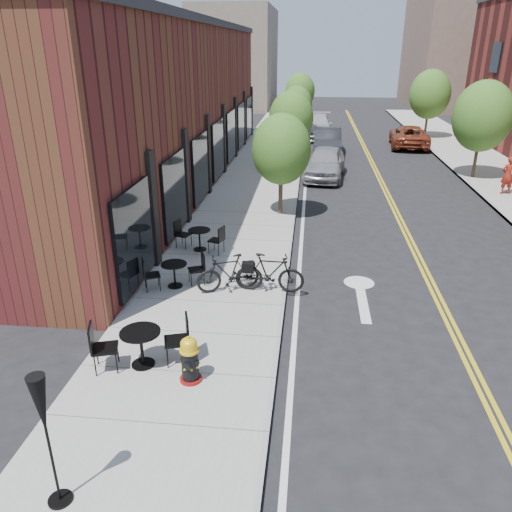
{
  "coord_description": "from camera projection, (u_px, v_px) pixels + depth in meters",
  "views": [
    {
      "loc": [
        0.5,
        -9.6,
        6.13
      ],
      "look_at": [
        -0.84,
        2.53,
        1.0
      ],
      "focal_mm": 35.0,
      "sensor_mm": 36.0,
      "label": 1
    }
  ],
  "objects": [
    {
      "name": "parked_car_c",
      "position": [
        316.0,
        126.0,
        36.1
      ],
      "size": [
        2.52,
        5.66,
        1.61
      ],
      "primitive_type": "imported",
      "rotation": [
        0.0,
        0.0,
        -0.05
      ],
      "color": "#BABABF",
      "rests_on": "ground"
    },
    {
      "name": "pedestrian",
      "position": [
        508.0,
        175.0,
        21.78
      ],
      "size": [
        0.65,
        0.48,
        1.65
      ],
      "primitive_type": "imported",
      "rotation": [
        0.0,
        0.0,
        3.3
      ],
      "color": "maroon",
      "rests_on": "sidewalk_far"
    },
    {
      "name": "tree_near_a",
      "position": [
        281.0,
        149.0,
        18.52
      ],
      "size": [
        2.2,
        2.2,
        3.81
      ],
      "color": "#382B1E",
      "rests_on": "sidewalk_near"
    },
    {
      "name": "ground",
      "position": [
        281.0,
        342.0,
        11.22
      ],
      "size": [
        120.0,
        120.0,
        0.0
      ],
      "primitive_type": "plane",
      "color": "black",
      "rests_on": "ground"
    },
    {
      "name": "patio_umbrella",
      "position": [
        43.0,
        415.0,
        6.55
      ],
      "size": [
        0.35,
        0.35,
        2.15
      ],
      "color": "black",
      "rests_on": "sidewalk_near"
    },
    {
      "name": "bg_building_right",
      "position": [
        462.0,
        48.0,
        53.1
      ],
      "size": [
        10.0,
        16.0,
        12.0
      ],
      "primitive_type": "cube",
      "color": "brown",
      "rests_on": "ground"
    },
    {
      "name": "bicycle_left",
      "position": [
        228.0,
        273.0,
        13.12
      ],
      "size": [
        1.75,
        1.09,
        1.02
      ],
      "primitive_type": "imported",
      "rotation": [
        0.0,
        0.0,
        -1.18
      ],
      "color": "black",
      "rests_on": "sidewalk_near"
    },
    {
      "name": "tree_far_b",
      "position": [
        483.0,
        116.0,
        23.83
      ],
      "size": [
        2.8,
        2.8,
        4.62
      ],
      "color": "#382B1E",
      "rests_on": "sidewalk_far"
    },
    {
      "name": "tree_near_b",
      "position": [
        291.0,
        118.0,
        25.81
      ],
      "size": [
        2.3,
        2.3,
        3.98
      ],
      "color": "#382B1E",
      "rests_on": "sidewalk_near"
    },
    {
      "name": "bicycle_right",
      "position": [
        270.0,
        273.0,
        13.07
      ],
      "size": [
        1.79,
        0.56,
        1.07
      ],
      "primitive_type": "imported",
      "rotation": [
        0.0,
        0.0,
        1.54
      ],
      "color": "black",
      "rests_on": "sidewalk_near"
    },
    {
      "name": "parked_car_far",
      "position": [
        409.0,
        136.0,
        32.73
      ],
      "size": [
        2.77,
        5.24,
        1.41
      ],
      "primitive_type": "imported",
      "rotation": [
        0.0,
        0.0,
        3.05
      ],
      "color": "maroon",
      "rests_on": "ground"
    },
    {
      "name": "fire_hydrant",
      "position": [
        190.0,
        360.0,
        9.55
      ],
      "size": [
        0.56,
        0.56,
        0.99
      ],
      "rotation": [
        0.0,
        0.0,
        -0.38
      ],
      "color": "maroon",
      "rests_on": "sidewalk_near"
    },
    {
      "name": "bistro_set_b",
      "position": [
        174.0,
        272.0,
        13.38
      ],
      "size": [
        1.63,
        1.02,
        0.87
      ],
      "rotation": [
        0.0,
        0.0,
        0.41
      ],
      "color": "black",
      "rests_on": "sidewalk_near"
    },
    {
      "name": "tree_near_c",
      "position": [
        296.0,
        105.0,
        33.21
      ],
      "size": [
        2.1,
        2.1,
        3.67
      ],
      "color": "#382B1E",
      "rests_on": "sidewalk_near"
    },
    {
      "name": "tree_far_c",
      "position": [
        430.0,
        94.0,
        34.83
      ],
      "size": [
        2.8,
        2.8,
        4.62
      ],
      "color": "#382B1E",
      "rests_on": "sidewalk_far"
    },
    {
      "name": "bistro_set_c",
      "position": [
        199.0,
        237.0,
        15.82
      ],
      "size": [
        1.67,
        0.91,
        0.88
      ],
      "rotation": [
        0.0,
        0.0,
        -0.33
      ],
      "color": "black",
      "rests_on": "sidewalk_near"
    },
    {
      "name": "parked_car_a",
      "position": [
        325.0,
        163.0,
        24.91
      ],
      "size": [
        2.34,
        4.72,
        1.54
      ],
      "primitive_type": "imported",
      "rotation": [
        0.0,
        0.0,
        -0.12
      ],
      "color": "gray",
      "rests_on": "ground"
    },
    {
      "name": "tree_near_d",
      "position": [
        300.0,
        91.0,
        40.44
      ],
      "size": [
        2.4,
        2.4,
        4.11
      ],
      "color": "#382B1E",
      "rests_on": "sidewalk_near"
    },
    {
      "name": "bistro_set_a",
      "position": [
        141.0,
        343.0,
        10.0
      ],
      "size": [
        1.94,
        1.03,
        1.02
      ],
      "rotation": [
        0.0,
        0.0,
        0.31
      ],
      "color": "black",
      "rests_on": "sidewalk_near"
    },
    {
      "name": "building_near",
      "position": [
        163.0,
        108.0,
        23.35
      ],
      "size": [
        5.0,
        28.0,
        7.0
      ],
      "primitive_type": "cube",
      "color": "#4F1919",
      "rests_on": "ground"
    },
    {
      "name": "parked_car_b",
      "position": [
        327.0,
        141.0,
        30.61
      ],
      "size": [
        1.68,
        4.7,
        1.54
      ],
      "primitive_type": "imported",
      "rotation": [
        0.0,
        0.0,
        -0.01
      ],
      "color": "black",
      "rests_on": "ground"
    },
    {
      "name": "bg_building_left",
      "position": [
        236.0,
        58.0,
        54.07
      ],
      "size": [
        8.0,
        14.0,
        10.0
      ],
      "primitive_type": "cube",
      "color": "#726656",
      "rests_on": "ground"
    },
    {
      "name": "sidewalk_near",
      "position": [
        248.0,
        206.0,
        20.56
      ],
      "size": [
        4.0,
        70.0,
        0.12
      ],
      "primitive_type": "cube",
      "color": "#9E9B93",
      "rests_on": "ground"
    }
  ]
}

